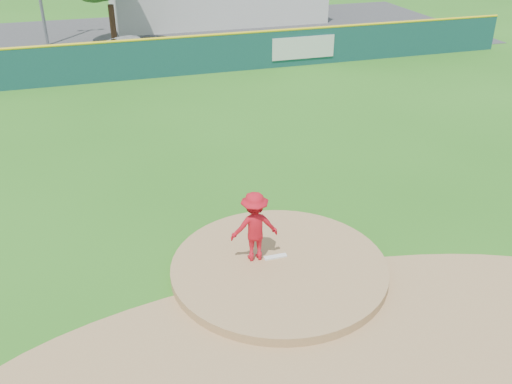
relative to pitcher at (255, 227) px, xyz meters
name	(u,v)px	position (x,y,z in m)	size (l,w,h in m)	color
ground	(279,272)	(0.52, -0.45, -1.19)	(120.00, 120.00, 0.00)	#286B19
pitchers_mound	(279,272)	(0.52, -0.45, -1.19)	(5.50, 5.50, 0.50)	#9E774C
pitching_rubber	(275,257)	(0.52, -0.15, -0.92)	(0.60, 0.15, 0.04)	white
infield_dirt_arc	(326,352)	(0.52, -3.45, -1.18)	(15.40, 15.40, 0.01)	#9E774C
parking_lot	(144,39)	(0.52, 26.55, -1.18)	(44.00, 16.00, 0.02)	#38383A
pitcher	(255,227)	(0.00, 0.00, 0.00)	(1.21, 0.70, 1.88)	red
van	(136,48)	(-0.52, 21.46, -0.50)	(2.20, 4.77, 1.33)	silver
fence_banners	(115,62)	(-2.02, 17.47, -0.19)	(23.91, 0.04, 1.20)	#5E0E0D
outfield_fence	(164,56)	(0.52, 17.55, -0.10)	(40.00, 0.14, 2.07)	#144343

